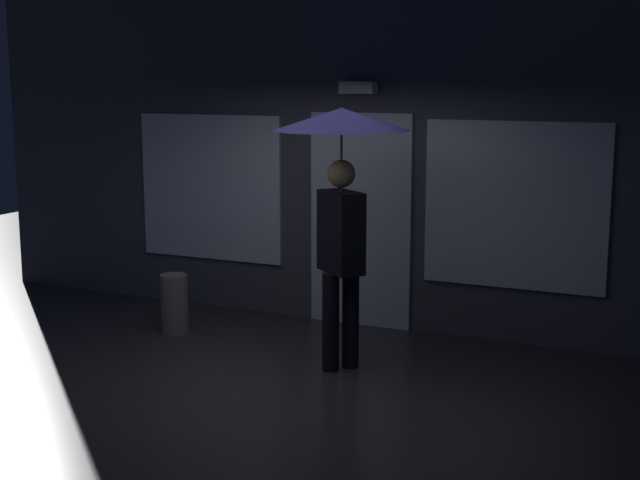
{
  "coord_description": "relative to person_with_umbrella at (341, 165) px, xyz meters",
  "views": [
    {
      "loc": [
        3.47,
        -6.25,
        2.56
      ],
      "look_at": [
        0.2,
        0.77,
        1.15
      ],
      "focal_mm": 50.41,
      "sensor_mm": 36.0,
      "label": 1
    }
  ],
  "objects": [
    {
      "name": "ground_plane",
      "position": [
        -0.4,
        -0.77,
        -1.82
      ],
      "size": [
        18.0,
        18.0,
        0.0
      ],
      "primitive_type": "plane",
      "color": "#2D2D33"
    },
    {
      "name": "building_facade",
      "position": [
        -0.4,
        1.58,
        0.4
      ],
      "size": [
        9.25,
        0.48,
        4.49
      ],
      "color": "#4C4C56",
      "rests_on": "ground"
    },
    {
      "name": "person_with_umbrella",
      "position": [
        0.0,
        0.0,
        0.0
      ],
      "size": [
        1.18,
        1.18,
        2.3
      ],
      "rotation": [
        0.0,
        0.0,
        2.48
      ],
      "color": "black",
      "rests_on": "ground"
    },
    {
      "name": "sidewalk_bollard",
      "position": [
        -1.97,
        0.33,
        -1.51
      ],
      "size": [
        0.28,
        0.28,
        0.6
      ],
      "primitive_type": "cylinder",
      "color": "slate",
      "rests_on": "ground"
    }
  ]
}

